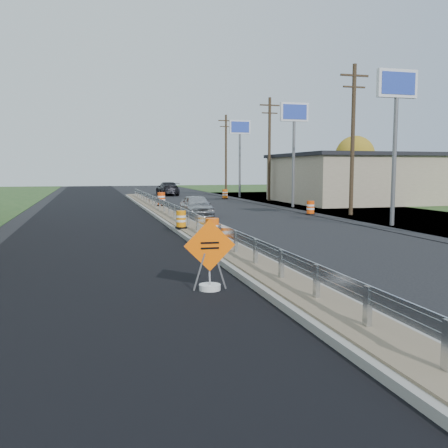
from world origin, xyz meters
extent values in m
plane|color=black|center=(0.00, 0.00, 0.00)|extent=(140.00, 140.00, 0.00)
cube|color=black|center=(-4.40, 10.00, 0.01)|extent=(7.20, 120.00, 0.01)
cube|color=gray|center=(0.00, 8.00, 0.09)|extent=(1.60, 55.00, 0.18)
cube|color=brown|center=(0.00, 8.00, 0.20)|extent=(1.25, 55.00, 0.05)
cube|color=silver|center=(0.00, -14.00, 0.58)|extent=(0.10, 0.15, 0.70)
cube|color=silver|center=(0.00, -12.00, 0.58)|extent=(0.10, 0.15, 0.70)
cube|color=silver|center=(0.00, -10.00, 0.58)|extent=(0.10, 0.15, 0.70)
cube|color=silver|center=(0.00, -8.00, 0.58)|extent=(0.10, 0.15, 0.70)
cube|color=silver|center=(0.00, -6.00, 0.58)|extent=(0.10, 0.15, 0.70)
cube|color=silver|center=(0.00, -4.00, 0.58)|extent=(0.10, 0.15, 0.70)
cube|color=silver|center=(0.00, -2.00, 0.58)|extent=(0.10, 0.15, 0.70)
cube|color=silver|center=(0.00, 0.00, 0.58)|extent=(0.10, 0.15, 0.70)
cube|color=silver|center=(0.00, 2.00, 0.58)|extent=(0.10, 0.15, 0.70)
cube|color=silver|center=(0.00, 4.00, 0.58)|extent=(0.10, 0.15, 0.70)
cube|color=silver|center=(0.00, 6.00, 0.58)|extent=(0.10, 0.15, 0.70)
cube|color=silver|center=(0.00, 8.00, 0.58)|extent=(0.10, 0.15, 0.70)
cube|color=silver|center=(0.00, 10.00, 0.58)|extent=(0.10, 0.15, 0.70)
cube|color=silver|center=(0.00, 12.00, 0.58)|extent=(0.10, 0.15, 0.70)
cube|color=silver|center=(0.00, 14.00, 0.58)|extent=(0.10, 0.15, 0.70)
cube|color=silver|center=(0.00, 16.00, 0.58)|extent=(0.10, 0.15, 0.70)
cube|color=silver|center=(0.00, 18.00, 0.58)|extent=(0.10, 0.15, 0.70)
cube|color=silver|center=(0.00, 20.00, 0.58)|extent=(0.10, 0.15, 0.70)
cube|color=silver|center=(0.00, 22.00, 0.58)|extent=(0.10, 0.15, 0.70)
cube|color=silver|center=(0.00, 24.00, 0.58)|extent=(0.10, 0.15, 0.70)
cube|color=silver|center=(0.00, 26.00, 0.58)|extent=(0.10, 0.15, 0.70)
cube|color=silver|center=(0.00, 28.00, 0.58)|extent=(0.10, 0.15, 0.70)
cube|color=silver|center=(0.00, 30.00, 0.58)|extent=(0.10, 0.15, 0.70)
cube|color=silver|center=(0.00, 32.00, 0.58)|extent=(0.10, 0.15, 0.70)
cube|color=silver|center=(0.00, 9.00, 0.78)|extent=(0.04, 46.00, 0.34)
cube|color=silver|center=(0.00, 9.00, 0.70)|extent=(0.06, 46.00, 0.03)
cube|color=silver|center=(0.00, 9.00, 0.86)|extent=(0.06, 46.00, 0.03)
cube|color=tan|center=(21.00, 20.00, 2.00)|extent=(18.00, 12.00, 4.00)
cube|color=black|center=(21.00, 20.00, 4.12)|extent=(18.50, 12.50, 0.30)
cube|color=black|center=(12.05, 20.00, 1.60)|extent=(0.08, 7.20, 2.20)
cylinder|color=slate|center=(10.50, 3.00, 3.40)|extent=(0.22, 0.22, 6.80)
cube|color=white|center=(10.50, 3.00, 7.20)|extent=(2.20, 0.25, 1.40)
cube|color=#263FB2|center=(10.50, 3.00, 7.20)|extent=(1.90, 0.30, 1.10)
cylinder|color=slate|center=(10.50, 16.00, 3.40)|extent=(0.22, 0.22, 6.80)
cube|color=white|center=(10.50, 16.00, 7.20)|extent=(2.20, 0.25, 1.40)
cube|color=#263FB2|center=(10.50, 16.00, 7.20)|extent=(1.90, 0.30, 1.10)
cylinder|color=slate|center=(10.50, 30.00, 3.40)|extent=(0.22, 0.22, 6.80)
cube|color=white|center=(10.50, 30.00, 7.20)|extent=(2.20, 0.25, 1.40)
cube|color=#263FB2|center=(10.50, 30.00, 7.20)|extent=(1.90, 0.30, 1.10)
cylinder|color=#473523|center=(11.50, 9.00, 4.70)|extent=(0.26, 0.26, 9.40)
cube|color=#473523|center=(11.50, 9.00, 8.70)|extent=(1.90, 0.12, 0.12)
cube|color=#473523|center=(11.50, 9.00, 8.00)|extent=(1.50, 0.10, 0.10)
cylinder|color=#473523|center=(11.50, 24.00, 4.70)|extent=(0.26, 0.26, 9.40)
cube|color=#473523|center=(11.50, 24.00, 8.70)|extent=(1.90, 0.12, 0.12)
cube|color=#473523|center=(11.50, 24.00, 8.00)|extent=(1.50, 0.10, 0.10)
cylinder|color=#473523|center=(11.50, 39.00, 4.70)|extent=(0.26, 0.26, 9.40)
cube|color=#473523|center=(11.50, 39.00, 8.70)|extent=(1.90, 0.12, 0.12)
cube|color=#473523|center=(11.50, 39.00, 8.00)|extent=(1.50, 0.10, 0.10)
cylinder|color=#473523|center=(26.00, 34.00, 1.54)|extent=(0.36, 0.36, 3.08)
sphere|color=#AD8A25|center=(26.00, 34.00, 4.55)|extent=(4.62, 4.62, 4.62)
cylinder|color=white|center=(-1.82, -7.92, 0.07)|extent=(0.52, 0.52, 0.15)
cube|color=slate|center=(-2.08, -7.92, 0.47)|extent=(0.31, 0.05, 0.91)
cube|color=slate|center=(-1.56, -7.92, 0.47)|extent=(0.31, 0.05, 0.91)
cube|color=slate|center=(-1.82, -7.88, 0.47)|extent=(0.05, 0.23, 0.92)
cube|color=#F85D05|center=(-1.82, -7.92, 1.10)|extent=(1.26, 0.08, 1.26)
cube|color=black|center=(-1.82, -7.94, 1.17)|extent=(0.45, 0.03, 0.05)
cube|color=black|center=(-1.82, -7.94, 1.04)|extent=(0.45, 0.03, 0.05)
cylinder|color=black|center=(-0.25, -1.79, 0.27)|extent=(0.62, 0.62, 0.08)
cylinder|color=#FF5D0A|center=(-0.25, -1.79, 0.70)|extent=(0.49, 0.49, 0.87)
cylinder|color=white|center=(-0.25, -1.79, 0.85)|extent=(0.51, 0.51, 0.11)
cylinder|color=white|center=(-0.25, -1.79, 0.62)|extent=(0.51, 0.51, 0.11)
cylinder|color=black|center=(-0.55, 2.97, 0.27)|extent=(0.55, 0.55, 0.07)
cylinder|color=orange|center=(-0.55, 2.97, 0.65)|extent=(0.44, 0.44, 0.77)
cylinder|color=white|center=(-0.55, 2.97, 0.78)|extent=(0.45, 0.45, 0.10)
cylinder|color=white|center=(-0.55, 2.97, 0.58)|extent=(0.45, 0.45, 0.10)
cylinder|color=black|center=(0.55, 17.16, 0.28)|extent=(0.68, 0.68, 0.09)
cylinder|color=#F0430A|center=(0.55, 17.16, 0.75)|extent=(0.55, 0.55, 0.95)
cylinder|color=white|center=(0.55, 17.16, 0.91)|extent=(0.56, 0.56, 0.13)
cylinder|color=white|center=(0.55, 17.16, 0.66)|extent=(0.56, 0.56, 0.13)
cylinder|color=black|center=(9.20, 10.06, 0.04)|extent=(0.61, 0.61, 0.08)
cylinder|color=#FF4C0A|center=(9.20, 10.06, 0.46)|extent=(0.48, 0.48, 0.85)
cylinder|color=white|center=(9.20, 10.06, 0.61)|extent=(0.50, 0.50, 0.11)
cylinder|color=white|center=(9.20, 10.06, 0.38)|extent=(0.50, 0.50, 0.11)
cylinder|color=black|center=(8.41, 28.15, 0.04)|extent=(0.64, 0.64, 0.09)
cylinder|color=#EC5B09|center=(8.41, 28.15, 0.49)|extent=(0.51, 0.51, 0.89)
cylinder|color=white|center=(8.41, 28.15, 0.64)|extent=(0.53, 0.53, 0.12)
cylinder|color=white|center=(8.41, 28.15, 0.40)|extent=(0.53, 0.53, 0.12)
imported|color=#A7A8AC|center=(1.80, 10.62, 0.68)|extent=(1.61, 3.98, 1.35)
imported|color=black|center=(3.96, 36.30, 0.75)|extent=(2.13, 5.17, 1.50)
camera|label=1|loc=(-4.59, -19.45, 2.93)|focal=40.00mm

